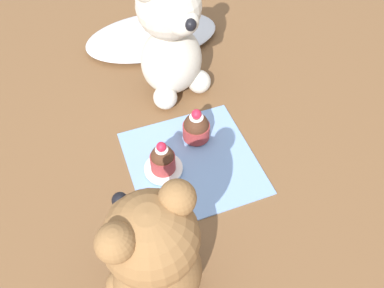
% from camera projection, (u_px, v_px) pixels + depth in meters
% --- Properties ---
extents(ground_plane, '(4.00, 4.00, 0.00)m').
position_uv_depth(ground_plane, '(192.00, 163.00, 0.71)').
color(ground_plane, brown).
extents(knitted_placemat, '(0.23, 0.23, 0.01)m').
position_uv_depth(knitted_placemat, '(192.00, 162.00, 0.70)').
color(knitted_placemat, '#7A9ED1').
rests_on(knitted_placemat, ground_plane).
extents(tulle_cloth, '(0.33, 0.20, 0.03)m').
position_uv_depth(tulle_cloth, '(152.00, 36.00, 0.93)').
color(tulle_cloth, silver).
rests_on(tulle_cloth, ground_plane).
extents(teddy_bear_cream, '(0.16, 0.15, 0.27)m').
position_uv_depth(teddy_bear_cream, '(171.00, 39.00, 0.73)').
color(teddy_bear_cream, beige).
rests_on(teddy_bear_cream, ground_plane).
extents(teddy_bear_tan, '(0.15, 0.15, 0.25)m').
position_uv_depth(teddy_bear_tan, '(154.00, 259.00, 0.47)').
color(teddy_bear_tan, olive).
rests_on(teddy_bear_tan, ground_plane).
extents(cupcake_near_cream_bear, '(0.05, 0.05, 0.07)m').
position_uv_depth(cupcake_near_cream_bear, '(196.00, 127.00, 0.72)').
color(cupcake_near_cream_bear, '#993333').
rests_on(cupcake_near_cream_bear, knitted_placemat).
extents(saucer_plate, '(0.07, 0.07, 0.01)m').
position_uv_depth(saucer_plate, '(164.00, 169.00, 0.69)').
color(saucer_plate, white).
rests_on(saucer_plate, knitted_placemat).
extents(cupcake_near_tan_bear, '(0.05, 0.05, 0.07)m').
position_uv_depth(cupcake_near_tan_bear, '(163.00, 159.00, 0.66)').
color(cupcake_near_tan_bear, '#993333').
rests_on(cupcake_near_tan_bear, saucer_plate).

